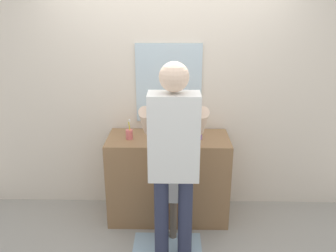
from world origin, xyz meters
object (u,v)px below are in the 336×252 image
at_px(child_toddler, 168,187).
at_px(adult_parent, 174,149).
at_px(toothbrush_cup, 129,134).
at_px(soap_bottle, 199,133).

height_order(child_toddler, adult_parent, adult_parent).
xyz_separation_m(toothbrush_cup, soap_bottle, (0.69, 0.00, 0.02)).
relative_size(soap_bottle, child_toddler, 0.18).
height_order(soap_bottle, adult_parent, adult_parent).
bearing_deg(adult_parent, toothbrush_cup, 125.17).
distance_m(toothbrush_cup, soap_bottle, 0.69).
height_order(soap_bottle, child_toddler, soap_bottle).
height_order(toothbrush_cup, soap_bottle, toothbrush_cup).
bearing_deg(adult_parent, soap_bottle, 68.14).
relative_size(child_toddler, adult_parent, 0.53).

